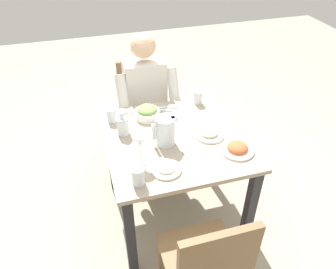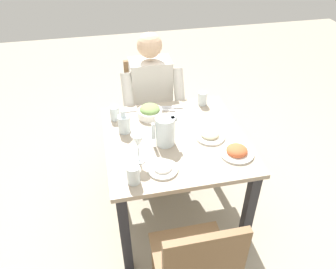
# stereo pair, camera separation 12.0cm
# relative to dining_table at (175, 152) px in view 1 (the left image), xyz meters

# --- Properties ---
(ground_plane) EXTENTS (8.00, 8.00, 0.00)m
(ground_plane) POSITION_rel_dining_table_xyz_m (0.00, 0.00, -0.61)
(ground_plane) COLOR #9E937F
(dining_table) EXTENTS (0.90, 0.90, 0.73)m
(dining_table) POSITION_rel_dining_table_xyz_m (0.00, 0.00, 0.00)
(dining_table) COLOR gray
(dining_table) RESTS_ON ground_plane
(chair_near) EXTENTS (0.40, 0.40, 0.90)m
(chair_near) POSITION_rel_dining_table_xyz_m (0.04, -0.79, -0.10)
(chair_near) COLOR brown
(chair_near) RESTS_ON ground_plane
(chair_far) EXTENTS (0.40, 0.40, 0.90)m
(chair_far) POSITION_rel_dining_table_xyz_m (0.07, 0.79, -0.10)
(chair_far) COLOR brown
(chair_far) RESTS_ON ground_plane
(diner_near) EXTENTS (0.48, 0.53, 1.19)m
(diner_near) POSITION_rel_dining_table_xyz_m (0.04, -0.58, 0.05)
(diner_near) COLOR silver
(diner_near) RESTS_ON ground_plane
(water_pitcher) EXTENTS (0.16, 0.12, 0.19)m
(water_pitcher) POSITION_rel_dining_table_xyz_m (0.07, 0.04, 0.22)
(water_pitcher) COLOR silver
(water_pitcher) RESTS_ON dining_table
(salad_bowl) EXTENTS (0.17, 0.17, 0.09)m
(salad_bowl) POSITION_rel_dining_table_xyz_m (0.12, -0.28, 0.16)
(salad_bowl) COLOR white
(salad_bowl) RESTS_ON dining_table
(plate_beans) EXTENTS (0.19, 0.19, 0.04)m
(plate_beans) POSITION_rel_dining_table_xyz_m (-0.22, 0.04, 0.14)
(plate_beans) COLOR white
(plate_beans) RESTS_ON dining_table
(plate_yoghurt) EXTENTS (0.18, 0.18, 0.04)m
(plate_yoghurt) POSITION_rel_dining_table_xyz_m (0.14, 0.28, 0.14)
(plate_yoghurt) COLOR white
(plate_yoghurt) RESTS_ON dining_table
(plate_rice_curry) EXTENTS (0.21, 0.21, 0.06)m
(plate_rice_curry) POSITION_rel_dining_table_xyz_m (-0.33, 0.24, 0.14)
(plate_rice_curry) COLOR white
(plate_rice_curry) RESTS_ON dining_table
(water_glass_far_left) EXTENTS (0.07, 0.07, 0.10)m
(water_glass_far_left) POSITION_rel_dining_table_xyz_m (0.36, -0.30, 0.17)
(water_glass_far_left) COLOR silver
(water_glass_far_left) RESTS_ON dining_table
(water_glass_center) EXTENTS (0.06, 0.06, 0.10)m
(water_glass_center) POSITION_rel_dining_table_xyz_m (-0.29, -0.36, 0.17)
(water_glass_center) COLOR silver
(water_glass_center) RESTS_ON dining_table
(water_glass_far_right) EXTENTS (0.07, 0.07, 0.11)m
(water_glass_far_right) POSITION_rel_dining_table_xyz_m (0.31, 0.34, 0.18)
(water_glass_far_right) COLOR silver
(water_glass_far_right) RESTS_ON dining_table
(wine_glass) EXTENTS (0.08, 0.08, 0.20)m
(wine_glass) POSITION_rel_dining_table_xyz_m (0.26, 0.18, 0.26)
(wine_glass) COLOR silver
(wine_glass) RESTS_ON dining_table
(oil_carafe) EXTENTS (0.08, 0.08, 0.16)m
(oil_carafe) POSITION_rel_dining_table_xyz_m (0.31, -0.14, 0.18)
(oil_carafe) COLOR silver
(oil_carafe) RESTS_ON dining_table
(fork_near) EXTENTS (0.17, 0.08, 0.01)m
(fork_near) POSITION_rel_dining_table_xyz_m (0.01, -0.34, 0.13)
(fork_near) COLOR silver
(fork_near) RESTS_ON dining_table
(knife_near) EXTENTS (0.19, 0.02, 0.01)m
(knife_near) POSITION_rel_dining_table_xyz_m (0.21, -0.38, 0.13)
(knife_near) COLOR silver
(knife_near) RESTS_ON dining_table
(fork_far) EXTENTS (0.17, 0.06, 0.01)m
(fork_far) POSITION_rel_dining_table_xyz_m (-0.05, -0.36, 0.13)
(fork_far) COLOR silver
(fork_far) RESTS_ON dining_table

